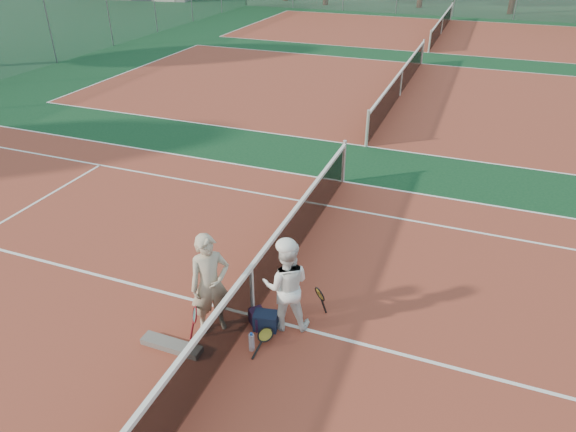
{
  "coord_description": "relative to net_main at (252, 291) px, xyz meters",
  "views": [
    {
      "loc": [
        2.9,
        -5.94,
        5.67
      ],
      "look_at": [
        0.0,
        1.62,
        1.05
      ],
      "focal_mm": 32.0,
      "sensor_mm": 36.0,
      "label": 1
    }
  ],
  "objects": [
    {
      "name": "sports_bag_navy",
      "position": [
        0.31,
        -0.19,
        -0.36
      ],
      "size": [
        0.42,
        0.33,
        0.3
      ],
      "primitive_type": "cube",
      "rotation": [
        0.0,
        0.0,
        0.2
      ],
      "color": "black",
      "rests_on": "ground"
    },
    {
      "name": "court_far_a",
      "position": [
        0.0,
        13.5,
        -0.51
      ],
      "size": [
        23.77,
        10.97,
        0.01
      ],
      "primitive_type": "cube",
      "color": "brown",
      "rests_on": "ground"
    },
    {
      "name": "net_main",
      "position": [
        0.0,
        0.0,
        0.0
      ],
      "size": [
        0.1,
        10.98,
        1.02
      ],
      "primitive_type": null,
      "color": "black",
      "rests_on": "ground"
    },
    {
      "name": "racket_spare",
      "position": [
        0.42,
        -0.45,
        -0.43
      ],
      "size": [
        0.3,
        0.61,
        0.15
      ],
      "primitive_type": null,
      "rotation": [
        0.0,
        0.0,
        1.52
      ],
      "color": "black",
      "rests_on": "ground"
    },
    {
      "name": "player_a",
      "position": [
        -0.47,
        -0.48,
        0.36
      ],
      "size": [
        0.74,
        0.74,
        1.73
      ],
      "primitive_type": "imported",
      "rotation": [
        0.0,
        0.0,
        0.78
      ],
      "color": "#BAAB90",
      "rests_on": "ground"
    },
    {
      "name": "ground",
      "position": [
        0.0,
        0.0,
        -0.51
      ],
      "size": [
        130.0,
        130.0,
        0.0
      ],
      "primitive_type": "plane",
      "color": "#0E361C",
      "rests_on": "ground"
    },
    {
      "name": "water_bottle",
      "position": [
        0.31,
        -0.72,
        -0.36
      ],
      "size": [
        0.09,
        0.09,
        0.3
      ],
      "primitive_type": "cylinder",
      "color": "silver",
      "rests_on": "ground"
    },
    {
      "name": "net_far_b",
      "position": [
        0.0,
        27.0,
        0.0
      ],
      "size": [
        0.1,
        10.98,
        1.02
      ],
      "primitive_type": null,
      "color": "black",
      "rests_on": "ground"
    },
    {
      "name": "net_far_a",
      "position": [
        0.0,
        13.5,
        0.0
      ],
      "size": [
        0.1,
        10.98,
        1.02
      ],
      "primitive_type": null,
      "color": "black",
      "rests_on": "ground"
    },
    {
      "name": "racket_black_held",
      "position": [
        1.02,
        0.4,
        -0.22
      ],
      "size": [
        0.34,
        0.33,
        0.58
      ],
      "primitive_type": null,
      "rotation": [
        0.0,
        0.0,
        4.06
      ],
      "color": "black",
      "rests_on": "ground"
    },
    {
      "name": "sports_bag_purple",
      "position": [
        0.17,
        -0.17,
        -0.38
      ],
      "size": [
        0.39,
        0.39,
        0.26
      ],
      "primitive_type": "cube",
      "rotation": [
        0.0,
        0.0,
        -0.75
      ],
      "color": "black",
      "rests_on": "ground"
    },
    {
      "name": "racket_red",
      "position": [
        -0.61,
        -0.78,
        -0.21
      ],
      "size": [
        0.3,
        0.31,
        0.59
      ],
      "primitive_type": null,
      "rotation": [
        0.0,
        0.0,
        0.67
      ],
      "color": "maroon",
      "rests_on": "ground"
    },
    {
      "name": "court_far_b",
      "position": [
        0.0,
        27.0,
        -0.51
      ],
      "size": [
        23.77,
        10.97,
        0.01
      ],
      "primitive_type": "cube",
      "color": "brown",
      "rests_on": "ground"
    },
    {
      "name": "net_cover_canvas",
      "position": [
        -0.86,
        -1.12,
        -0.46
      ],
      "size": [
        0.99,
        0.23,
        0.1
      ],
      "primitive_type": "cube",
      "rotation": [
        0.0,
        0.0,
        -0.01
      ],
      "color": "#605B57",
      "rests_on": "ground"
    },
    {
      "name": "court_main",
      "position": [
        0.0,
        0.0,
        -0.51
      ],
      "size": [
        23.77,
        10.97,
        0.01
      ],
      "primitive_type": "cube",
      "color": "brown",
      "rests_on": "ground"
    },
    {
      "name": "player_b",
      "position": [
        0.59,
        0.01,
        0.27
      ],
      "size": [
        0.91,
        0.8,
        1.56
      ],
      "primitive_type": "imported",
      "rotation": [
        0.0,
        0.0,
        3.46
      ],
      "color": "white",
      "rests_on": "ground"
    }
  ]
}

